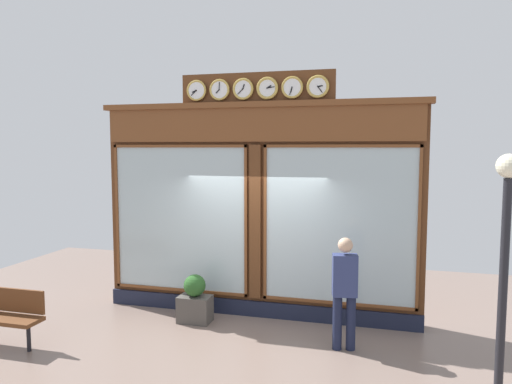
{
  "coord_description": "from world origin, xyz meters",
  "views": [
    {
      "loc": [
        -2.19,
        8.05,
        3.01
      ],
      "look_at": [
        0.0,
        0.0,
        2.23
      ],
      "focal_mm": 33.73,
      "sensor_mm": 36.0,
      "label": 1
    }
  ],
  "objects_px": {
    "pedestrian": "(345,288)",
    "planter_box": "(195,309)",
    "street_bench": "(0,312)",
    "street_lamp": "(506,236)"
  },
  "relations": [
    {
      "from": "pedestrian",
      "to": "planter_box",
      "type": "xyz_separation_m",
      "value": [
        2.57,
        -0.47,
        -0.7
      ]
    },
    {
      "from": "pedestrian",
      "to": "street_lamp",
      "type": "relative_size",
      "value": 0.58
    },
    {
      "from": "street_lamp",
      "to": "planter_box",
      "type": "bearing_deg",
      "value": -18.71
    },
    {
      "from": "pedestrian",
      "to": "planter_box",
      "type": "relative_size",
      "value": 3.02
    },
    {
      "from": "pedestrian",
      "to": "street_bench",
      "type": "relative_size",
      "value": 1.21
    },
    {
      "from": "planter_box",
      "to": "street_bench",
      "type": "relative_size",
      "value": 0.4
    },
    {
      "from": "street_lamp",
      "to": "street_bench",
      "type": "distance_m",
      "value": 7.08
    },
    {
      "from": "street_lamp",
      "to": "planter_box",
      "type": "xyz_separation_m",
      "value": [
        4.46,
        -1.51,
        -1.77
      ]
    },
    {
      "from": "street_lamp",
      "to": "planter_box",
      "type": "height_order",
      "value": "street_lamp"
    },
    {
      "from": "pedestrian",
      "to": "planter_box",
      "type": "bearing_deg",
      "value": -10.34
    }
  ]
}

